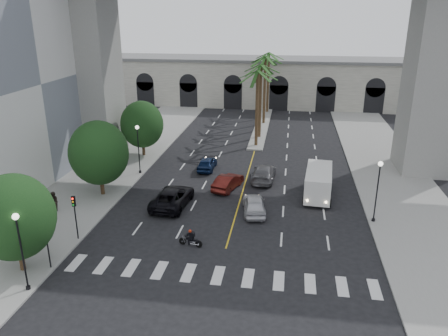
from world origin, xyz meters
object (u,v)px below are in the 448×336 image
motorcycle_rider (191,239)px  car_b (228,182)px  pedestrian_a (31,207)px  pedestrian_b (54,202)px  car_d (264,173)px  cargo_van (318,182)px  lamp_post_right (378,186)px  traffic_signal_near (46,236)px  car_a (254,204)px  car_e (207,163)px  lamp_post_left_far (138,145)px  traffic_signal_far (75,210)px  lamp_post_left_near (21,246)px  car_c (173,197)px

motorcycle_rider → car_b: bearing=95.5°
motorcycle_rider → pedestrian_a: (-14.26, 2.48, 0.41)m
pedestrian_b → car_d: bearing=74.2°
car_b → cargo_van: size_ratio=0.70×
lamp_post_right → car_b: 14.17m
pedestrian_a → traffic_signal_near: bearing=-54.8°
car_b → car_d: car_d is taller
car_a → car_e: size_ratio=1.09×
lamp_post_left_far → traffic_signal_far: size_ratio=1.47×
lamp_post_right → cargo_van: bearing=132.4°
car_d → car_e: 6.75m
lamp_post_right → car_d: (-9.61, 8.26, -2.44)m
motorcycle_rider → car_d: car_d is taller
lamp_post_right → car_e: 19.27m
car_d → pedestrian_b: pedestrian_b is taller
motorcycle_rider → pedestrian_b: (-12.91, 3.73, 0.43)m
car_d → pedestrian_b: 20.27m
traffic_signal_near → pedestrian_a: bearing=128.6°
cargo_van → pedestrian_b: size_ratio=3.57×
lamp_post_right → traffic_signal_near: 25.02m
lamp_post_left_near → lamp_post_right: size_ratio=1.00×
car_c → cargo_van: bearing=-158.6°
lamp_post_left_near → car_a: bearing=46.1°
lamp_post_right → car_b: bearing=157.6°
pedestrian_b → car_e: bearing=92.3°
car_e → cargo_van: 13.03m
motorcycle_rider → lamp_post_left_far: bearing=133.2°
car_b → pedestrian_b: (-14.01, -7.61, 0.30)m
motorcycle_rider → cargo_van: (9.68, 10.74, 0.86)m
car_c → car_e: size_ratio=1.42×
motorcycle_rider → pedestrian_b: size_ratio=1.04×
pedestrian_b → pedestrian_a: bearing=-94.4°
lamp_post_left_near → car_d: (13.19, 21.26, -2.44)m
car_c → traffic_signal_near: bearing=68.1°
car_a → traffic_signal_near: bearing=31.1°
lamp_post_left_near → lamp_post_right: bearing=29.7°
traffic_signal_near → motorcycle_rider: bearing=27.3°
traffic_signal_far → car_e: bearing=68.4°
lamp_post_left_far → car_a: bearing=-30.6°
lamp_post_right → car_b: lamp_post_right is taller
lamp_post_left_near → motorcycle_rider: 11.54m
lamp_post_right → pedestrian_a: lamp_post_right is taller
traffic_signal_near → car_e: size_ratio=0.87×
lamp_post_right → cargo_van: (-4.31, 4.73, -1.75)m
car_c → motorcycle_rider: bearing=119.8°
lamp_post_left_far → traffic_signal_far: bearing=-89.6°
lamp_post_left_far → car_d: size_ratio=0.99×
lamp_post_left_near → traffic_signal_far: (0.10, 6.50, -0.71)m
traffic_signal_far → traffic_signal_near: bearing=-90.0°
motorcycle_rider → car_d: 14.94m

